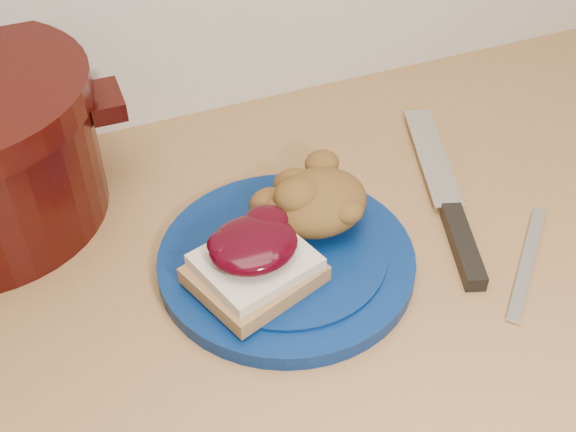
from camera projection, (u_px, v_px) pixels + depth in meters
name	position (u px, v px, depth m)	size (l,w,h in m)	color
plate	(286.00, 260.00, 0.74)	(0.26, 0.26, 0.02)	#051E52
sandwich	(254.00, 260.00, 0.69)	(0.14, 0.13, 0.06)	olive
stuffing_mound	(318.00, 202.00, 0.75)	(0.11, 0.09, 0.05)	brown
chef_knife	(454.00, 218.00, 0.79)	(0.13, 0.30, 0.02)	black
butter_knife	(527.00, 261.00, 0.75)	(0.18, 0.01, 0.00)	silver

